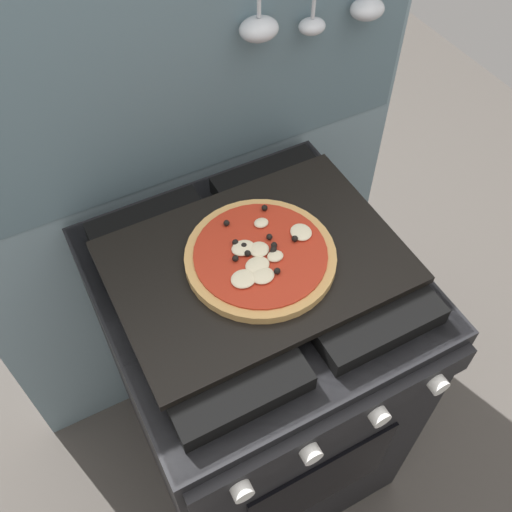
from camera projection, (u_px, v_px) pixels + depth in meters
ground_plane at (256, 441)px, 1.80m from camera, size 4.00×4.00×0.00m
kitchen_backsplash at (191, 194)px, 1.37m from camera, size 1.10×0.09×1.55m
stove at (256, 375)px, 1.45m from camera, size 0.60×0.64×0.90m
baking_tray at (256, 262)px, 1.09m from camera, size 0.54×0.38×0.02m
pizza_left at (261, 256)px, 1.07m from camera, size 0.28×0.28×0.03m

